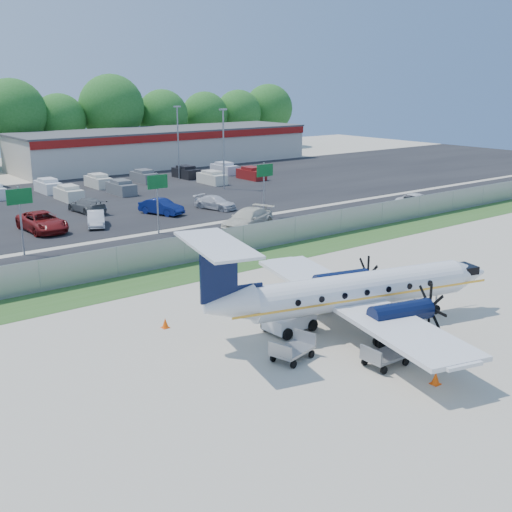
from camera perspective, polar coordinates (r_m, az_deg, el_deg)
ground at (r=33.72m, az=6.27°, el=-5.92°), size 170.00×170.00×0.00m
grass_verge at (r=42.67m, az=-4.93°, el=-1.27°), size 170.00×4.00×0.02m
access_road at (r=48.50m, az=-9.42°, el=0.62°), size 170.00×8.00×0.02m
parking_lot at (r=67.35m, az=-18.00°, el=4.21°), size 170.00×32.00×0.02m
perimeter_fence at (r=44.04m, az=-6.37°, el=0.56°), size 120.00×0.06×1.99m
building_east at (r=97.61m, az=-8.11°, el=9.62°), size 44.40×12.40×5.24m
sign_left at (r=48.27m, az=-20.25°, el=4.19°), size 1.80×0.26×5.00m
sign_mid at (r=52.52m, az=-8.75°, el=5.80°), size 1.80×0.26×5.00m
sign_right at (r=58.55m, az=0.76°, el=6.96°), size 1.80×0.26×5.00m
light_pole_ne at (r=73.95m, az=-2.91°, el=9.97°), size 0.90×0.35×9.09m
light_pole_se at (r=82.33m, az=-6.95°, el=10.43°), size 0.90×0.35×9.09m
aircraft at (r=32.50m, az=8.66°, el=-3.07°), size 17.05×16.68×5.21m
pushback_tug at (r=32.40m, az=3.13°, el=-5.55°), size 2.55×1.90×1.33m
baggage_cart_near at (r=29.19m, az=3.27°, el=-8.28°), size 2.26×1.67×1.06m
baggage_cart_far at (r=29.15m, az=11.45°, el=-8.61°), size 2.04×1.25×1.07m
cone_nose at (r=43.10m, az=14.43°, el=-1.23°), size 0.35×0.35×0.50m
cone_port_wing at (r=28.05m, az=15.68°, el=-10.43°), size 0.38×0.38×0.54m
cone_starboard_wing at (r=33.12m, az=-8.07°, el=-5.94°), size 0.36×0.36×0.52m
road_car_mid at (r=54.29m, az=-0.75°, el=2.40°), size 6.36×4.45×1.71m
road_car_east at (r=65.73m, az=14.09°, el=4.23°), size 5.26×2.80×1.41m
parked_car_b at (r=56.37m, az=-18.40°, el=2.09°), size 2.90×5.96×1.63m
parked_car_c at (r=57.03m, az=-13.99°, el=2.58°), size 2.87×4.24×1.32m
parked_car_d at (r=60.94m, az=-8.39°, el=3.68°), size 3.04×4.73×1.47m
parked_car_e at (r=62.90m, az=-3.62°, el=4.18°), size 3.01×4.77×1.29m
parked_car_g at (r=63.27m, az=-14.76°, el=3.76°), size 2.41×5.07×1.43m
far_parking_rows at (r=72.02m, az=-19.38°, el=4.77°), size 56.00×10.00×1.60m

